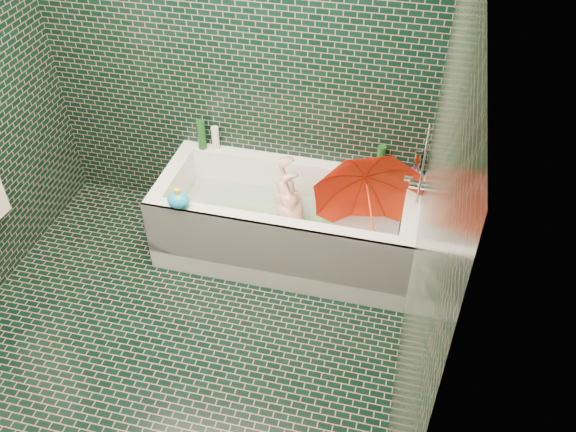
% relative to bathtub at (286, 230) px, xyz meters
% --- Properties ---
extents(floor, '(2.80, 2.80, 0.00)m').
position_rel_bathtub_xyz_m(floor, '(-0.45, -1.01, -0.21)').
color(floor, black).
rests_on(floor, ground).
extents(wall_back, '(2.80, 0.00, 2.80)m').
position_rel_bathtub_xyz_m(wall_back, '(-0.45, 0.39, 1.04)').
color(wall_back, black).
rests_on(wall_back, floor).
extents(wall_right, '(0.00, 2.80, 2.80)m').
position_rel_bathtub_xyz_m(wall_right, '(0.85, -1.01, 1.04)').
color(wall_right, black).
rests_on(wall_right, floor).
extents(bathtub, '(1.70, 0.75, 0.55)m').
position_rel_bathtub_xyz_m(bathtub, '(0.00, 0.00, 0.00)').
color(bathtub, white).
rests_on(bathtub, floor).
extents(bath_mat, '(1.35, 0.47, 0.01)m').
position_rel_bathtub_xyz_m(bath_mat, '(0.00, 0.02, -0.06)').
color(bath_mat, '#4ED52A').
rests_on(bath_mat, bathtub).
extents(water, '(1.48, 0.53, 0.00)m').
position_rel_bathtub_xyz_m(water, '(0.00, 0.02, 0.09)').
color(water, silver).
rests_on(water, bathtub).
extents(faucet, '(0.18, 0.19, 0.55)m').
position_rel_bathtub_xyz_m(faucet, '(0.81, 0.01, 0.56)').
color(faucet, silver).
rests_on(faucet, wall_right).
extents(child, '(0.99, 0.61, 0.32)m').
position_rel_bathtub_xyz_m(child, '(0.06, -0.03, 0.10)').
color(child, '#DB9F89').
rests_on(child, bathtub).
extents(umbrella, '(0.88, 0.94, 0.79)m').
position_rel_bathtub_xyz_m(umbrella, '(0.55, -0.05, 0.33)').
color(umbrella, '#EE3B16').
rests_on(umbrella, bathtub).
extents(soap_bottle_a, '(0.10, 0.10, 0.25)m').
position_rel_bathtub_xyz_m(soap_bottle_a, '(0.80, 0.33, 0.34)').
color(soap_bottle_a, white).
rests_on(soap_bottle_a, bathtub).
extents(soap_bottle_b, '(0.09, 0.09, 0.18)m').
position_rel_bathtub_xyz_m(soap_bottle_b, '(0.72, 0.32, 0.34)').
color(soap_bottle_b, '#471D6E').
rests_on(soap_bottle_b, bathtub).
extents(soap_bottle_c, '(0.12, 0.12, 0.15)m').
position_rel_bathtub_xyz_m(soap_bottle_c, '(0.68, 0.30, 0.34)').
color(soap_bottle_c, '#134517').
rests_on(soap_bottle_c, bathtub).
extents(bottle_right_tall, '(0.07, 0.07, 0.21)m').
position_rel_bathtub_xyz_m(bottle_right_tall, '(0.55, 0.33, 0.44)').
color(bottle_right_tall, '#134517').
rests_on(bottle_right_tall, bathtub).
extents(bottle_right_pump, '(0.06, 0.06, 0.18)m').
position_rel_bathtub_xyz_m(bottle_right_pump, '(0.79, 0.36, 0.43)').
color(bottle_right_pump, silver).
rests_on(bottle_right_pump, bathtub).
extents(bottle_left_tall, '(0.08, 0.08, 0.22)m').
position_rel_bathtub_xyz_m(bottle_left_tall, '(-0.69, 0.33, 0.45)').
color(bottle_left_tall, '#134517').
rests_on(bottle_left_tall, bathtub).
extents(bottle_left_short, '(0.05, 0.05, 0.17)m').
position_rel_bathtub_xyz_m(bottle_left_short, '(-0.59, 0.35, 0.42)').
color(bottle_left_short, white).
rests_on(bottle_left_short, bathtub).
extents(rubber_duck, '(0.10, 0.07, 0.08)m').
position_rel_bathtub_xyz_m(rubber_duck, '(0.63, 0.31, 0.38)').
color(rubber_duck, gold).
rests_on(rubber_duck, bathtub).
extents(bath_toy, '(0.17, 0.15, 0.14)m').
position_rel_bathtub_xyz_m(bath_toy, '(-0.60, -0.33, 0.40)').
color(bath_toy, '#1892DD').
rests_on(bath_toy, bathtub).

